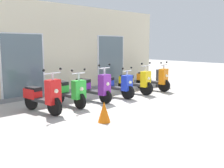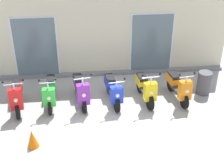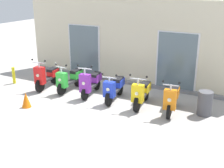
{
  "view_description": "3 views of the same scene",
  "coord_description": "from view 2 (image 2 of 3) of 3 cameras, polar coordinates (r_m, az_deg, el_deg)",
  "views": [
    {
      "loc": [
        -6.03,
        -5.46,
        1.92
      ],
      "look_at": [
        -0.4,
        0.44,
        0.66
      ],
      "focal_mm": 41.54,
      "sensor_mm": 36.0,
      "label": 1
    },
    {
      "loc": [
        -0.44,
        -7.65,
        5.76
      ],
      "look_at": [
        0.4,
        0.76,
        0.89
      ],
      "focal_mm": 51.7,
      "sensor_mm": 36.0,
      "label": 2
    },
    {
      "loc": [
        4.97,
        -7.46,
        3.97
      ],
      "look_at": [
        0.5,
        0.89,
        0.69
      ],
      "focal_mm": 46.52,
      "sensor_mm": 36.0,
      "label": 3
    }
  ],
  "objects": [
    {
      "name": "scooter_green",
      "position": [
        10.37,
        -10.87,
        -1.3
      ],
      "size": [
        0.53,
        1.6,
        1.2
      ],
      "color": "black",
      "rests_on": "ground_plane"
    },
    {
      "name": "trash_bin",
      "position": [
        11.25,
        15.96,
        0.2
      ],
      "size": [
        0.46,
        0.46,
        0.79
      ],
      "primitive_type": "cylinder",
      "color": "#4C4C51",
      "rests_on": "ground_plane"
    },
    {
      "name": "scooter_blue",
      "position": [
        10.31,
        0.16,
        -1.05
      ],
      "size": [
        0.58,
        1.59,
        1.13
      ],
      "color": "black",
      "rests_on": "ground_plane"
    },
    {
      "name": "scooter_yellow",
      "position": [
        10.44,
        5.92,
        -0.75
      ],
      "size": [
        0.62,
        1.59,
        1.24
      ],
      "color": "black",
      "rests_on": "ground_plane"
    },
    {
      "name": "storefront_facade",
      "position": [
        11.68,
        -3.22,
        9.34
      ],
      "size": [
        9.77,
        0.5,
        3.44
      ],
      "color": "beige",
      "rests_on": "ground_plane"
    },
    {
      "name": "scooter_orange",
      "position": [
        10.64,
        11.66,
        -0.43
      ],
      "size": [
        0.59,
        1.57,
        1.22
      ],
      "color": "black",
      "rests_on": "ground_plane"
    },
    {
      "name": "scooter_purple",
      "position": [
        10.29,
        -5.53,
        -1.06
      ],
      "size": [
        0.63,
        1.58,
        1.29
      ],
      "color": "black",
      "rests_on": "ground_plane"
    },
    {
      "name": "ground_plane",
      "position": [
        9.59,
        -1.94,
        -7.0
      ],
      "size": [
        40.0,
        40.0,
        0.0
      ],
      "primitive_type": "plane",
      "color": "#A8A39E"
    },
    {
      "name": "traffic_cone",
      "position": [
        8.88,
        -13.9,
        -9.37
      ],
      "size": [
        0.32,
        0.32,
        0.52
      ],
      "primitive_type": "cone",
      "color": "orange",
      "rests_on": "ground_plane"
    },
    {
      "name": "scooter_red",
      "position": [
        10.36,
        -16.46,
        -2.01
      ],
      "size": [
        0.62,
        1.59,
        1.29
      ],
      "color": "black",
      "rests_on": "ground_plane"
    }
  ]
}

